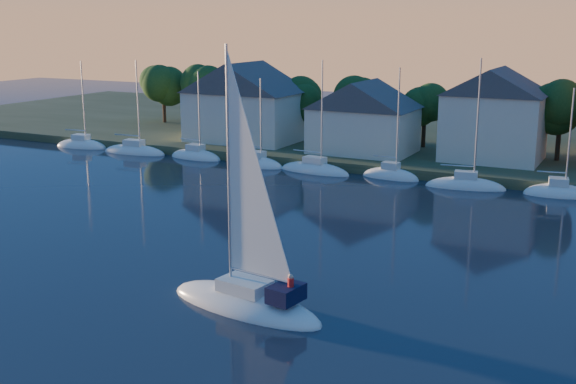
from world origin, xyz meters
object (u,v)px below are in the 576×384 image
Objects in this scene: clubhouse_centre at (364,116)px; clubhouse_east at (495,113)px; clubhouse_west at (245,101)px; hero_sailboat at (247,297)px.

clubhouse_east is (14.00, 2.00, 0.87)m from clubhouse_centre.
clubhouse_west is at bearing 176.42° from clubhouse_centre.
clubhouse_east is 45.83m from hero_sailboat.
clubhouse_centre is at bearing -3.58° from clubhouse_west.
clubhouse_west reaches higher than clubhouse_centre.
clubhouse_east is (30.00, 1.00, 0.07)m from clubhouse_west.
clubhouse_east is at bearing 1.91° from clubhouse_west.
clubhouse_west is 0.88× the size of hero_sailboat.
clubhouse_east reaches higher than clubhouse_west.
clubhouse_west is 1.30× the size of clubhouse_east.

